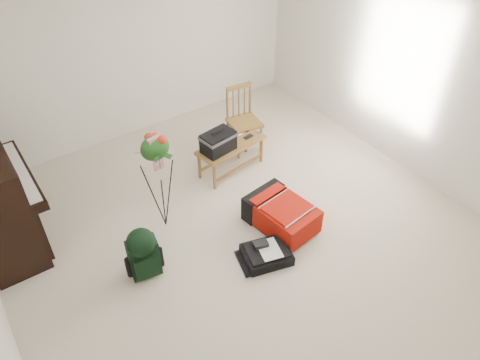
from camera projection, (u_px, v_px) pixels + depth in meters
floor at (248, 240)px, 5.29m from camera, size 5.00×5.50×0.01m
ceiling at (251, 23)px, 3.68m from camera, size 5.00×5.50×0.01m
wall_back at (129, 50)px, 6.22m from camera, size 5.00×0.04×2.50m
wall_right at (419, 80)px, 5.57m from camera, size 0.04×5.50×2.50m
bench at (221, 142)px, 5.88m from camera, size 0.97×0.51×0.71m
dining_chair at (243, 120)px, 6.37m from camera, size 0.45×0.45×0.92m
red_suitcase at (278, 212)px, 5.38m from camera, size 0.63×0.85×0.34m
black_duffel at (266, 254)px, 5.03m from camera, size 0.58×0.51×0.21m
green_backpack at (143, 251)px, 4.72m from camera, size 0.33×0.31×0.61m
flower_stand at (160, 184)px, 5.07m from camera, size 0.48×0.48×1.28m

